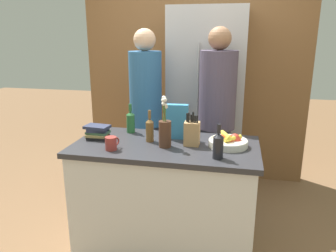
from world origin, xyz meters
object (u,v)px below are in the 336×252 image
(book_stack, at_px, (98,132))
(bottle_wine, at_px, (150,129))
(coffee_mug, at_px, (111,143))
(bottle_oil, at_px, (131,121))
(person_in_blue, at_px, (217,112))
(bottle_vinegar, at_px, (218,145))
(refrigerator, at_px, (206,102))
(flower_vase, at_px, (165,131))
(knife_block, at_px, (192,133))
(fruit_bowl, at_px, (229,142))
(person_at_sink, at_px, (146,109))
(cereal_box, at_px, (177,122))

(book_stack, distance_m, bottle_wine, 0.43)
(coffee_mug, height_order, book_stack, book_stack)
(bottle_oil, distance_m, person_in_blue, 0.82)
(coffee_mug, distance_m, bottle_vinegar, 0.77)
(bottle_vinegar, distance_m, person_in_blue, 0.88)
(refrigerator, bearing_deg, coffee_mug, -111.38)
(refrigerator, xyz_separation_m, coffee_mug, (-0.55, -1.40, -0.05))
(bottle_vinegar, bearing_deg, coffee_mug, 179.24)
(flower_vase, xyz_separation_m, bottle_wine, (-0.14, 0.10, -0.02))
(knife_block, xyz_separation_m, bottle_vinegar, (0.21, -0.24, 0.00))
(book_stack, bearing_deg, bottle_wine, 2.76)
(fruit_bowl, distance_m, bottle_vinegar, 0.28)
(coffee_mug, bearing_deg, knife_block, 22.02)
(person_in_blue, bearing_deg, book_stack, -140.98)
(person_at_sink, bearing_deg, fruit_bowl, -24.90)
(knife_block, distance_m, cereal_box, 0.20)
(knife_block, distance_m, bottle_oil, 0.60)
(cereal_box, distance_m, bottle_wine, 0.23)
(coffee_mug, bearing_deg, book_stack, 132.33)
(flower_vase, xyz_separation_m, cereal_box, (0.05, 0.22, 0.02))
(fruit_bowl, relative_size, coffee_mug, 2.50)
(cereal_box, distance_m, bottle_vinegar, 0.52)
(bottle_vinegar, height_order, bottle_wine, bottle_wine)
(cereal_box, height_order, bottle_oil, cereal_box)
(fruit_bowl, xyz_separation_m, cereal_box, (-0.42, 0.11, 0.10))
(cereal_box, xyz_separation_m, person_in_blue, (0.28, 0.50, -0.03))
(book_stack, distance_m, person_at_sink, 0.67)
(fruit_bowl, xyz_separation_m, person_at_sink, (-0.81, 0.59, 0.08))
(knife_block, distance_m, bottle_wine, 0.34)
(cereal_box, xyz_separation_m, coffee_mug, (-0.42, -0.37, -0.09))
(refrigerator, relative_size, bottle_oil, 7.92)
(fruit_bowl, bearing_deg, coffee_mug, -162.97)
(book_stack, distance_m, bottle_oil, 0.31)
(bottle_wine, xyz_separation_m, person_at_sink, (-0.20, 0.60, 0.01))
(fruit_bowl, xyz_separation_m, flower_vase, (-0.47, -0.11, 0.09))
(flower_vase, relative_size, person_at_sink, 0.22)
(book_stack, relative_size, bottle_wine, 0.82)
(coffee_mug, bearing_deg, person_in_blue, 51.19)
(bottle_wine, xyz_separation_m, person_in_blue, (0.48, 0.62, 0.01))
(fruit_bowl, bearing_deg, knife_block, -173.88)
(refrigerator, distance_m, fruit_bowl, 1.18)
(cereal_box, distance_m, coffee_mug, 0.56)
(book_stack, relative_size, bottle_oil, 0.83)
(refrigerator, bearing_deg, flower_vase, -98.19)
(book_stack, bearing_deg, bottle_oil, 47.66)
(coffee_mug, xyz_separation_m, person_in_blue, (0.70, 0.87, 0.06))
(refrigerator, height_order, bottle_vinegar, refrigerator)
(person_at_sink, bearing_deg, flower_vase, -52.47)
(coffee_mug, distance_m, book_stack, 0.31)
(knife_block, distance_m, coffee_mug, 0.61)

